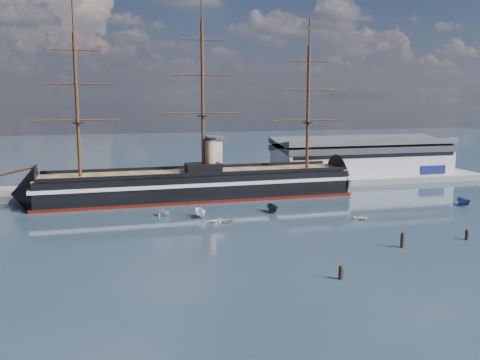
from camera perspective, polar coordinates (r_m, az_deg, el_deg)
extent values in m
plane|color=#1E3341|center=(136.97, -0.85, -3.42)|extent=(600.00, 600.00, 0.00)
cube|color=slate|center=(173.64, -0.65, -0.78)|extent=(180.00, 18.00, 2.00)
cube|color=#B7BABC|center=(193.96, 12.89, 2.11)|extent=(62.00, 20.00, 10.00)
cube|color=#3F4247|center=(193.39, 12.95, 3.76)|extent=(63.00, 21.00, 2.00)
cube|color=silver|center=(167.81, -2.71, 1.98)|extent=(4.00, 4.00, 14.00)
cube|color=#3F4247|center=(167.07, -2.73, 4.53)|extent=(5.00, 5.00, 1.00)
cube|color=black|center=(154.25, -4.64, -0.54)|extent=(88.20, 17.15, 7.00)
cube|color=silver|center=(154.05, -4.65, -0.10)|extent=(90.20, 17.41, 1.00)
cube|color=#4A0E08|center=(154.89, -4.63, -1.87)|extent=(90.20, 17.37, 0.90)
cone|color=black|center=(152.77, -22.04, -1.37)|extent=(14.20, 15.86, 15.68)
cone|color=black|center=(169.11, 11.02, 0.06)|extent=(11.20, 15.82, 15.68)
cube|color=brown|center=(153.70, -4.66, 0.79)|extent=(88.18, 15.87, 0.40)
cube|color=black|center=(153.89, -3.94, 1.33)|extent=(10.08, 6.13, 2.50)
cylinder|color=#A17C5A|center=(153.87, -3.22, 2.65)|extent=(3.20, 3.20, 9.00)
cylinder|color=#381E0F|center=(152.73, -24.20, 0.51)|extent=(17.76, 0.93, 4.43)
cylinder|color=#381E0F|center=(149.57, -17.00, 7.59)|extent=(0.90, 0.90, 38.00)
cylinder|color=#381E0F|center=(152.54, -4.02, 8.73)|extent=(0.90, 0.90, 42.00)
cylinder|color=#381E0F|center=(161.99, 7.26, 7.63)|extent=(0.90, 0.90, 36.00)
imported|color=white|center=(131.20, -4.22, -4.00)|extent=(6.67, 2.49, 2.66)
imported|color=silver|center=(124.91, -1.95, -4.64)|extent=(1.82, 3.63, 1.62)
imported|color=#143A2C|center=(136.90, 3.51, -3.44)|extent=(6.38, 2.74, 2.49)
imported|color=beige|center=(134.04, -8.26, -3.79)|extent=(6.79, 6.60, 2.42)
imported|color=silver|center=(131.56, 12.94, -4.17)|extent=(2.61, 2.96, 1.33)
imported|color=navy|center=(157.34, 22.74, -2.50)|extent=(6.18, 2.49, 2.44)
cylinder|color=black|center=(89.48, 10.66, -10.35)|extent=(0.64, 0.64, 2.94)
cylinder|color=black|center=(110.05, 16.87, -6.91)|extent=(0.64, 0.64, 3.65)
cylinder|color=black|center=(120.36, 23.00, -5.89)|extent=(0.64, 0.64, 2.85)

